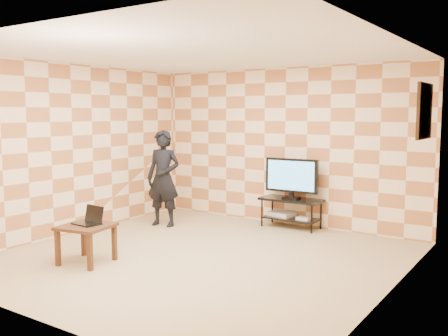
{
  "coord_description": "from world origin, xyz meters",
  "views": [
    {
      "loc": [
        3.92,
        -5.24,
        1.92
      ],
      "look_at": [
        0.0,
        0.6,
        1.15
      ],
      "focal_mm": 40.0,
      "sensor_mm": 36.0,
      "label": 1
    }
  ],
  "objects_px": {
    "side_table": "(86,232)",
    "person": "(163,178)",
    "tv": "(291,176)",
    "tv_stand": "(291,206)"
  },
  "relations": [
    {
      "from": "tv_stand",
      "to": "tv",
      "type": "distance_m",
      "value": 0.51
    },
    {
      "from": "tv_stand",
      "to": "person",
      "type": "distance_m",
      "value": 2.22
    },
    {
      "from": "tv_stand",
      "to": "person",
      "type": "relative_size",
      "value": 0.63
    },
    {
      "from": "side_table",
      "to": "person",
      "type": "xyz_separation_m",
      "value": [
        -0.59,
        2.2,
        0.41
      ]
    },
    {
      "from": "side_table",
      "to": "person",
      "type": "distance_m",
      "value": 2.32
    },
    {
      "from": "tv",
      "to": "side_table",
      "type": "xyz_separation_m",
      "value": [
        -1.3,
        -3.27,
        -0.46
      ]
    },
    {
      "from": "side_table",
      "to": "person",
      "type": "bearing_deg",
      "value": 105.08
    },
    {
      "from": "tv",
      "to": "person",
      "type": "relative_size",
      "value": 0.57
    },
    {
      "from": "tv_stand",
      "to": "person",
      "type": "height_order",
      "value": "person"
    },
    {
      "from": "tv",
      "to": "side_table",
      "type": "bearing_deg",
      "value": -111.63
    }
  ]
}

